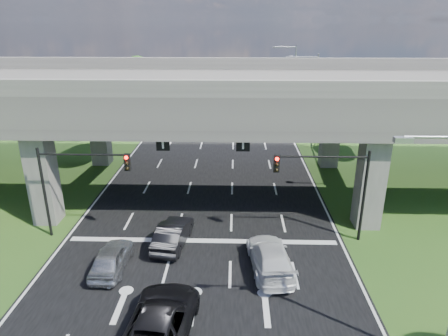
{
  "coord_description": "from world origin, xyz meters",
  "views": [
    {
      "loc": [
        2.0,
        -18.7,
        13.28
      ],
      "look_at": [
        1.22,
        8.59,
        3.11
      ],
      "focal_mm": 32.0,
      "sensor_mm": 36.0,
      "label": 1
    }
  ],
  "objects_px": {
    "car_silver": "(112,258)",
    "car_trailing": "(160,322)",
    "car_dark": "(173,234)",
    "car_white": "(270,257)",
    "streetlight_far": "(312,94)",
    "signal_right": "(330,179)",
    "signal_left": "(76,176)",
    "streetlight_beyond": "(292,75)"
  },
  "relations": [
    {
      "from": "signal_left",
      "to": "car_trailing",
      "type": "xyz_separation_m",
      "value": [
        6.62,
        -8.73,
        -3.33
      ]
    },
    {
      "from": "signal_right",
      "to": "streetlight_far",
      "type": "bearing_deg",
      "value": 83.53
    },
    {
      "from": "streetlight_far",
      "to": "car_dark",
      "type": "relative_size",
      "value": 2.17
    },
    {
      "from": "car_silver",
      "to": "car_trailing",
      "type": "xyz_separation_m",
      "value": [
        3.65,
        -5.09,
        0.11
      ]
    },
    {
      "from": "signal_left",
      "to": "car_white",
      "type": "relative_size",
      "value": 1.13
    },
    {
      "from": "signal_left",
      "to": "car_dark",
      "type": "height_order",
      "value": "signal_left"
    },
    {
      "from": "car_white",
      "to": "car_trailing",
      "type": "xyz_separation_m",
      "value": [
        -5.24,
        -5.34,
        0.06
      ]
    },
    {
      "from": "car_white",
      "to": "car_trailing",
      "type": "relative_size",
      "value": 0.89
    },
    {
      "from": "car_white",
      "to": "signal_left",
      "type": "bearing_deg",
      "value": -22.32
    },
    {
      "from": "signal_left",
      "to": "streetlight_beyond",
      "type": "xyz_separation_m",
      "value": [
        17.92,
        36.06,
        1.66
      ]
    },
    {
      "from": "signal_right",
      "to": "signal_left",
      "type": "relative_size",
      "value": 1.0
    },
    {
      "from": "car_white",
      "to": "streetlight_far",
      "type": "bearing_deg",
      "value": -110.91
    },
    {
      "from": "car_dark",
      "to": "car_trailing",
      "type": "bearing_deg",
      "value": 101.64
    },
    {
      "from": "signal_right",
      "to": "car_white",
      "type": "bearing_deg",
      "value": -138.28
    },
    {
      "from": "signal_left",
      "to": "car_white",
      "type": "xyz_separation_m",
      "value": [
        11.85,
        -3.38,
        -3.39
      ]
    },
    {
      "from": "streetlight_far",
      "to": "car_trailing",
      "type": "distance_m",
      "value": 31.32
    },
    {
      "from": "streetlight_far",
      "to": "car_silver",
      "type": "bearing_deg",
      "value": -122.26
    },
    {
      "from": "signal_left",
      "to": "streetlight_beyond",
      "type": "height_order",
      "value": "streetlight_beyond"
    },
    {
      "from": "signal_left",
      "to": "streetlight_far",
      "type": "height_order",
      "value": "streetlight_far"
    },
    {
      "from": "car_silver",
      "to": "car_trailing",
      "type": "height_order",
      "value": "car_trailing"
    },
    {
      "from": "signal_left",
      "to": "car_trailing",
      "type": "relative_size",
      "value": 1.0
    },
    {
      "from": "streetlight_beyond",
      "to": "car_dark",
      "type": "xyz_separation_m",
      "value": [
        -11.9,
        -37.0,
        -5.06
      ]
    },
    {
      "from": "streetlight_far",
      "to": "car_trailing",
      "type": "height_order",
      "value": "streetlight_far"
    },
    {
      "from": "signal_right",
      "to": "streetlight_beyond",
      "type": "relative_size",
      "value": 0.6
    },
    {
      "from": "car_silver",
      "to": "car_trailing",
      "type": "bearing_deg",
      "value": 126.2
    },
    {
      "from": "car_silver",
      "to": "car_dark",
      "type": "relative_size",
      "value": 0.91
    },
    {
      "from": "streetlight_far",
      "to": "car_silver",
      "type": "height_order",
      "value": "streetlight_far"
    },
    {
      "from": "signal_right",
      "to": "car_dark",
      "type": "bearing_deg",
      "value": -174.41
    },
    {
      "from": "car_silver",
      "to": "car_white",
      "type": "distance_m",
      "value": 8.89
    },
    {
      "from": "streetlight_far",
      "to": "streetlight_beyond",
      "type": "xyz_separation_m",
      "value": [
        0.0,
        16.0,
        0.0
      ]
    },
    {
      "from": "signal_right",
      "to": "car_silver",
      "type": "xyz_separation_m",
      "value": [
        -12.68,
        -3.64,
        -3.44
      ]
    },
    {
      "from": "streetlight_far",
      "to": "car_dark",
      "type": "bearing_deg",
      "value": -119.53
    },
    {
      "from": "streetlight_beyond",
      "to": "car_silver",
      "type": "relative_size",
      "value": 2.37
    },
    {
      "from": "streetlight_far",
      "to": "signal_left",
      "type": "bearing_deg",
      "value": -131.78
    },
    {
      "from": "car_dark",
      "to": "car_trailing",
      "type": "xyz_separation_m",
      "value": [
        0.59,
        -7.78,
        0.07
      ]
    },
    {
      "from": "car_dark",
      "to": "streetlight_far",
      "type": "bearing_deg",
      "value": -112.25
    },
    {
      "from": "signal_right",
      "to": "car_trailing",
      "type": "height_order",
      "value": "signal_right"
    },
    {
      "from": "signal_left",
      "to": "car_white",
      "type": "height_order",
      "value": "signal_left"
    },
    {
      "from": "streetlight_far",
      "to": "car_silver",
      "type": "xyz_separation_m",
      "value": [
        -14.96,
        -23.7,
        -5.1
      ]
    },
    {
      "from": "signal_left",
      "to": "car_dark",
      "type": "relative_size",
      "value": 1.3
    },
    {
      "from": "streetlight_beyond",
      "to": "car_trailing",
      "type": "relative_size",
      "value": 1.67
    },
    {
      "from": "signal_right",
      "to": "car_dark",
      "type": "distance_m",
      "value": 10.25
    }
  ]
}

